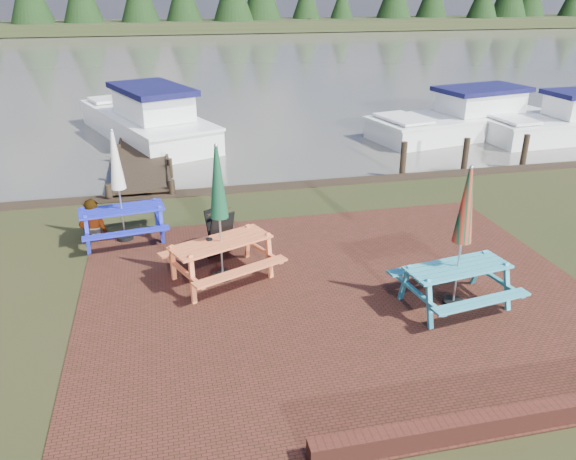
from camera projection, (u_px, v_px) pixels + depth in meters
The scene contains 14 objects.
ground at pixel (357, 326), 9.07m from camera, with size 120.00×120.00×0.00m, color black.
paving at pixel (339, 295), 9.96m from camera, with size 9.00×7.50×0.02m, color #3A1B12.
brick_wall at pixel (576, 397), 7.29m from camera, with size 6.21×1.79×0.30m.
water at pixel (195, 59), 42.15m from camera, with size 120.00×60.00×0.02m, color #4B4840.
far_treeline at pixel (176, 1), 66.75m from camera, with size 120.00×10.00×8.10m.
picnic_table_teal at pixel (459, 260), 9.33m from camera, with size 2.00×1.83×2.47m.
picnic_table_red at pixel (221, 235), 10.18m from camera, with size 2.35×2.24×2.57m.
picnic_table_blue at pixel (121, 203), 11.81m from camera, with size 1.93×1.77×2.41m.
chalkboard at pixel (220, 232), 11.35m from camera, with size 0.61×0.82×0.93m.
jetty at pixel (143, 150), 18.40m from camera, with size 1.76×9.08×1.00m.
boat_jetty at pixel (147, 121), 20.61m from camera, with size 5.24×8.14×2.23m.
boat_near at pixel (464, 120), 21.17m from camera, with size 7.51×3.90×1.93m.
boat_far at pixel (569, 124), 20.64m from camera, with size 6.29×2.57×1.92m.
person at pixel (90, 200), 11.91m from camera, with size 0.64×0.42×1.76m, color gray.
Camera 1 is at (-2.79, -7.25, 5.07)m, focal length 35.00 mm.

